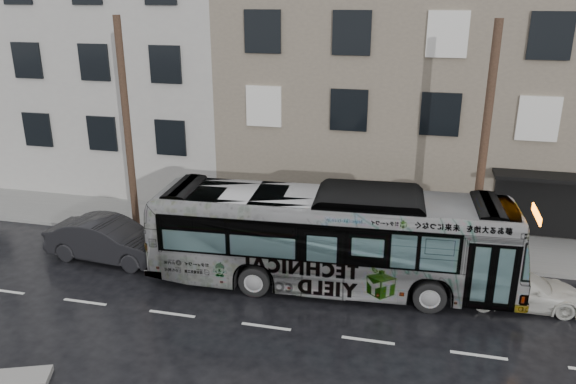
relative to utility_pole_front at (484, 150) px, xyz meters
name	(u,v)px	position (x,y,z in m)	size (l,w,h in m)	color
ground	(285,289)	(-6.50, -3.30, -4.65)	(120.00, 120.00, 0.00)	black
sidewalk	(312,233)	(-6.50, 1.60, -4.58)	(90.00, 3.60, 0.15)	gray
building_taupe	(439,85)	(-1.50, 9.40, 0.85)	(20.00, 12.00, 11.00)	gray
building_grey	(55,27)	(-24.50, 10.90, 3.35)	(26.00, 15.00, 16.00)	#B1AFA7
utility_pole_front	(484,150)	(0.00, 0.00, 0.00)	(0.30, 0.30, 9.00)	#4C3426
utility_pole_rear	(127,129)	(-14.00, 0.00, 0.00)	(0.30, 0.30, 9.00)	#4C3426
sign_post	(504,237)	(1.10, 0.00, -3.30)	(0.06, 0.06, 2.40)	slate
bus	(331,238)	(-5.01, -2.56, -2.86)	(3.01, 12.88, 3.59)	#B2B2B2
white_sedan	(519,288)	(1.36, -2.50, -4.05)	(1.69, 4.17, 1.21)	silver
dark_sedan	(109,240)	(-13.77, -2.59, -3.83)	(1.74, 4.98, 1.64)	black
slush_pile	(15,379)	(-12.36, -9.96, -4.56)	(1.80, 0.80, 0.18)	gray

